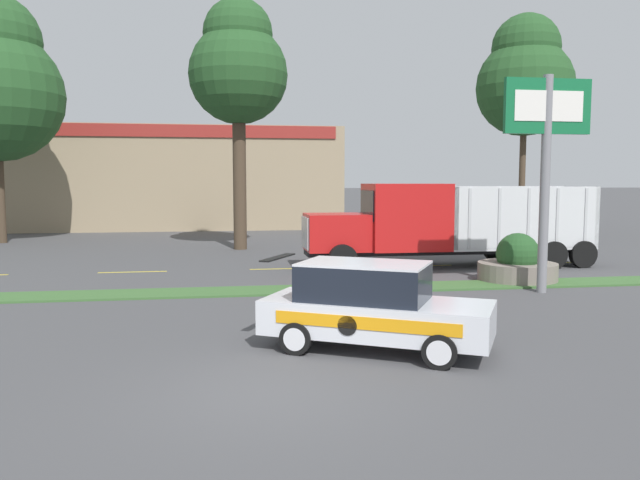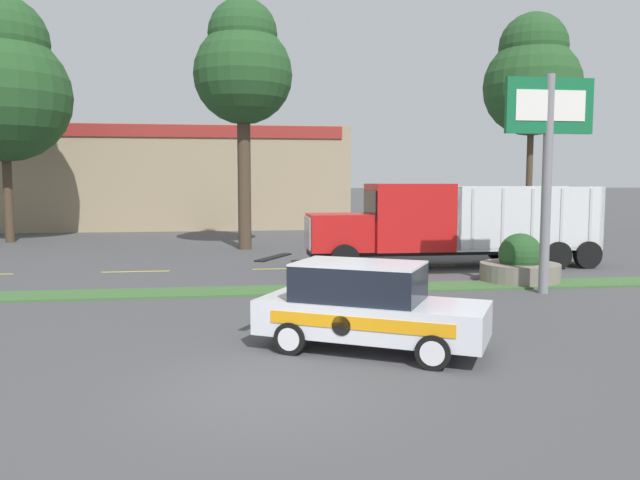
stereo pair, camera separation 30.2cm
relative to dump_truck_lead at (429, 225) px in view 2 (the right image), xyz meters
The scene contains 14 objects.
ground_plane 15.04m from the dump_truck_lead, 117.30° to the right, with size 600.00×600.00×0.00m, color #474749.
grass_verge 8.34m from the dump_truck_lead, 146.90° to the right, with size 120.00×1.52×0.06m, color #3D6633.
centre_line_4 10.97m from the dump_truck_lead, behind, with size 2.40×0.14×0.01m, color yellow.
centre_line_5 5.68m from the dump_truck_lead, behind, with size 2.40×0.14×0.01m, color yellow.
centre_line_6 1.61m from the dump_truck_lead, 99.80° to the left, with size 2.40×0.14×0.01m, color yellow.
centre_line_7 5.59m from the dump_truck_lead, ahead, with size 2.40×0.14×0.01m, color yellow.
dump_truck_lead is the anchor object (origin of this frame).
rally_car 12.18m from the dump_truck_lead, 113.21° to the right, with size 4.61×3.58×1.73m.
store_sign_post 6.70m from the dump_truck_lead, 74.65° to the right, with size 2.60×0.28×6.27m.
stone_planter 4.37m from the dump_truck_lead, 64.21° to the right, with size 2.52×2.52×1.58m.
store_building_backdrop 27.39m from the dump_truck_lead, 115.85° to the left, with size 24.85×12.10×6.93m.
tree_behind_centre 19.71m from the dump_truck_lead, 52.23° to the left, with size 5.97×5.97×13.53m.
tree_behind_right 12.24m from the dump_truck_lead, 132.75° to the left, with size 4.65×4.65×11.74m.
tree_behind_far_right 23.88m from the dump_truck_lead, 147.03° to the left, with size 6.89×6.89×12.89m.
Camera 2 is at (-0.45, -9.42, 3.24)m, focal length 35.00 mm.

